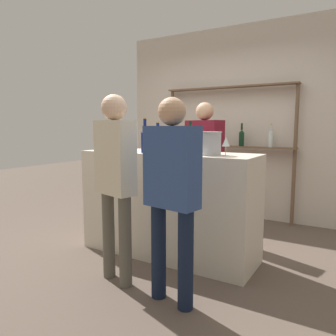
{
  "coord_description": "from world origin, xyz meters",
  "views": [
    {
      "loc": [
        1.72,
        -2.88,
        1.35
      ],
      "look_at": [
        0.0,
        0.0,
        0.93
      ],
      "focal_mm": 35.0,
      "sensor_mm": 36.0,
      "label": 1
    }
  ],
  "objects": [
    {
      "name": "back_wall",
      "position": [
        0.0,
        1.9,
        1.4
      ],
      "size": [
        3.45,
        0.12,
        2.8
      ],
      "primitive_type": "cube",
      "color": "beige",
      "rests_on": "ground_plane"
    },
    {
      "name": "counter_bottle_1",
      "position": [
        -0.17,
        -0.16,
        1.22
      ],
      "size": [
        0.08,
        0.08,
        0.35
      ],
      "color": "#0F1956",
      "rests_on": "bar_counter"
    },
    {
      "name": "customer_right",
      "position": [
        0.52,
        -0.82,
        0.92
      ],
      "size": [
        0.44,
        0.25,
        1.56
      ],
      "rotation": [
        0.0,
        0.0,
        1.4
      ],
      "color": "#121C33",
      "rests_on": "ground_plane"
    },
    {
      "name": "counter_bottle_2",
      "position": [
        0.2,
        0.1,
        1.21
      ],
      "size": [
        0.08,
        0.08,
        0.31
      ],
      "color": "black",
      "rests_on": "bar_counter"
    },
    {
      "name": "back_shelf",
      "position": [
        -0.0,
        1.72,
        1.26
      ],
      "size": [
        1.94,
        0.18,
        1.92
      ],
      "color": "brown",
      "rests_on": "ground_plane"
    },
    {
      "name": "counter_bottle_0",
      "position": [
        -0.21,
        0.13,
        1.21
      ],
      "size": [
        0.09,
        0.09,
        0.32
      ],
      "color": "#0F1956",
      "rests_on": "bar_counter"
    },
    {
      "name": "wine_glass",
      "position": [
        0.66,
        -0.1,
        1.21
      ],
      "size": [
        0.07,
        0.07,
        0.17
      ],
      "color": "silver",
      "rests_on": "bar_counter"
    },
    {
      "name": "ground_plane",
      "position": [
        0.0,
        0.0,
        0.0
      ],
      "size": [
        16.0,
        16.0,
        0.0
      ],
      "primitive_type": "plane",
      "color": "brown"
    },
    {
      "name": "bar_counter",
      "position": [
        0.0,
        0.0,
        0.54
      ],
      "size": [
        1.85,
        0.6,
        1.09
      ],
      "primitive_type": "cube",
      "color": "beige",
      "rests_on": "ground_plane"
    },
    {
      "name": "ice_bucket",
      "position": [
        0.49,
        -0.08,
        1.2
      ],
      "size": [
        0.24,
        0.24,
        0.22
      ],
      "color": "#B2B2B7",
      "rests_on": "bar_counter"
    },
    {
      "name": "customer_center",
      "position": [
        -0.06,
        -0.76,
        0.96
      ],
      "size": [
        0.41,
        0.26,
        1.62
      ],
      "rotation": [
        0.0,
        0.0,
        1.31
      ],
      "color": "#575347",
      "rests_on": "ground_plane"
    },
    {
      "name": "server_behind_counter",
      "position": [
        0.05,
        0.78,
        0.96
      ],
      "size": [
        0.51,
        0.33,
        1.64
      ],
      "rotation": [
        0.0,
        0.0,
        -1.85
      ],
      "color": "black",
      "rests_on": "ground_plane"
    }
  ]
}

